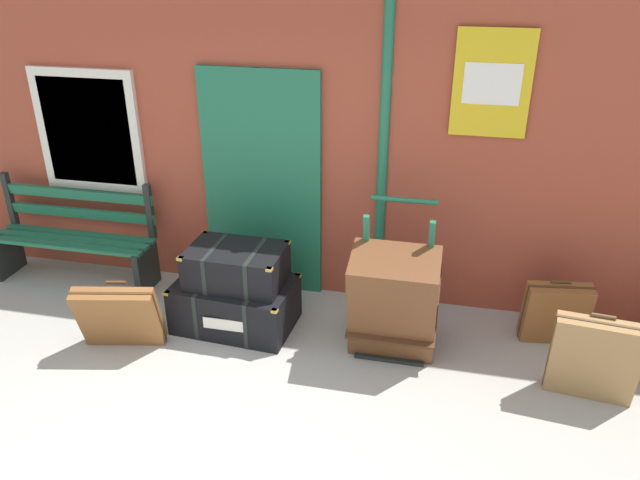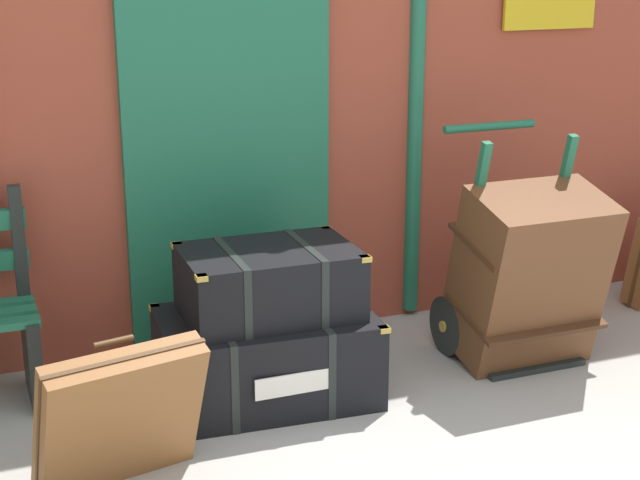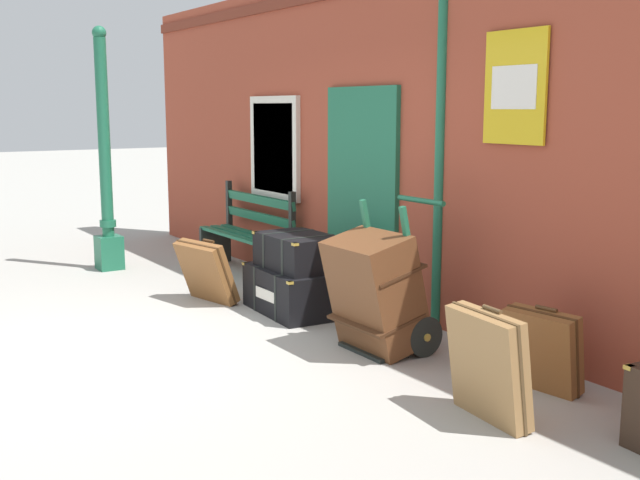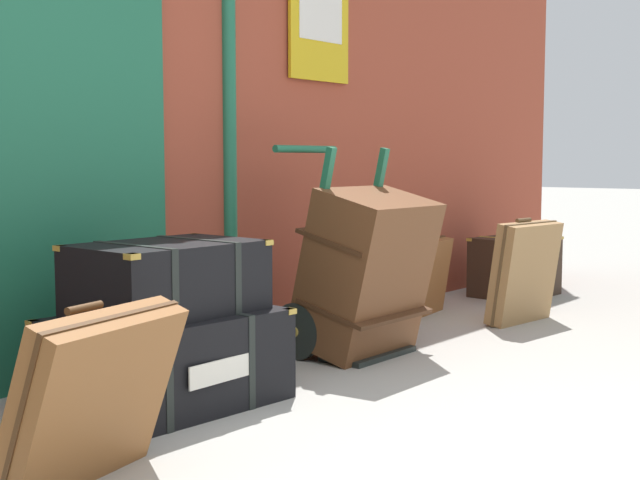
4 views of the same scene
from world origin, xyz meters
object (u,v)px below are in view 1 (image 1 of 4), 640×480
at_px(porters_trolley, 395,312).
at_px(large_brown_trunk, 394,302).
at_px(suitcase_beige, 594,359).
at_px(steamer_trunk_base, 236,304).
at_px(steamer_trunk_middle, 236,266).
at_px(suitcase_cream, 555,313).
at_px(platform_bench, 75,238).
at_px(suitcase_brown, 119,317).

xyz_separation_m(porters_trolley, large_brown_trunk, (0.00, -0.18, 0.21)).
bearing_deg(porters_trolley, suitcase_beige, -16.21).
distance_m(porters_trolley, suitcase_beige, 1.54).
relative_size(steamer_trunk_base, steamer_trunk_middle, 1.28).
bearing_deg(suitcase_cream, platform_bench, 178.47).
relative_size(suitcase_beige, suitcase_cream, 1.23).
xyz_separation_m(steamer_trunk_base, suitcase_beige, (2.85, -0.36, 0.14)).
xyz_separation_m(steamer_trunk_middle, suitcase_brown, (-0.82, -0.56, -0.27)).
distance_m(platform_bench, large_brown_trunk, 3.22).
relative_size(large_brown_trunk, suitcase_beige, 1.34).
xyz_separation_m(porters_trolley, suitcase_beige, (1.48, -0.43, 0.08)).
distance_m(steamer_trunk_middle, suitcase_beige, 2.86).
bearing_deg(steamer_trunk_base, porters_trolley, 3.03).
distance_m(suitcase_brown, suitcase_cream, 3.58).
relative_size(porters_trolley, large_brown_trunk, 1.24).
bearing_deg(steamer_trunk_base, suitcase_brown, -145.46).
height_order(suitcase_brown, suitcase_cream, suitcase_brown).
bearing_deg(steamer_trunk_base, suitcase_beige, -7.13).
height_order(platform_bench, steamer_trunk_base, platform_bench).
bearing_deg(suitcase_beige, porters_trolley, 163.79).
xyz_separation_m(steamer_trunk_base, suitcase_brown, (-0.79, -0.55, 0.10)).
xyz_separation_m(suitcase_beige, suitcase_cream, (-0.18, 0.69, -0.07)).
distance_m(large_brown_trunk, suitcase_cream, 1.39).
distance_m(steamer_trunk_base, large_brown_trunk, 1.41).
bearing_deg(suitcase_beige, steamer_trunk_base, 172.87).
distance_m(steamer_trunk_base, suitcase_beige, 2.88).
relative_size(platform_bench, suitcase_cream, 2.75).
distance_m(platform_bench, suitcase_cream, 4.48).
relative_size(steamer_trunk_middle, suitcase_brown, 1.17).
height_order(porters_trolley, suitcase_brown, porters_trolley).
distance_m(suitcase_beige, suitcase_cream, 0.72).
relative_size(porters_trolley, suitcase_cream, 2.05).
relative_size(suitcase_beige, suitcase_brown, 1.02).
bearing_deg(steamer_trunk_base, large_brown_trunk, -4.28).
xyz_separation_m(steamer_trunk_middle, suitcase_cream, (2.65, 0.32, -0.30)).
xyz_separation_m(steamer_trunk_base, large_brown_trunk, (1.38, -0.10, 0.27)).
xyz_separation_m(suitcase_beige, suitcase_brown, (-3.64, -0.19, -0.04)).
bearing_deg(steamer_trunk_base, suitcase_cream, 7.13).
distance_m(steamer_trunk_middle, porters_trolley, 1.39).
relative_size(platform_bench, large_brown_trunk, 1.67).
bearing_deg(large_brown_trunk, porters_trolley, 90.00).
xyz_separation_m(steamer_trunk_middle, porters_trolley, (1.35, 0.06, -0.31)).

